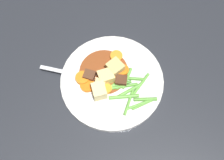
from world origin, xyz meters
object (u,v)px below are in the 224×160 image
object	(u,v)px
carrot_slice_1	(87,85)
meat_chunk_1	(121,81)
dinner_plate	(112,81)
fork	(76,74)
carrot_slice_5	(107,89)
potato_chunk_2	(115,68)
carrot_slice_3	(116,56)
carrot_slice_4	(82,78)
carrot_slice_0	(114,76)
potato_chunk_3	(100,85)
potato_chunk_1	(99,91)
meat_chunk_0	(89,76)
potato_chunk_0	(106,77)
carrot_slice_2	(123,70)

from	to	relation	value
carrot_slice_1	meat_chunk_1	xyz separation A→B (m)	(-0.05, -0.07, 0.00)
dinner_plate	fork	distance (m)	0.09
carrot_slice_5	potato_chunk_2	distance (m)	0.06
dinner_plate	fork	bearing A→B (deg)	38.20
carrot_slice_5	fork	world-z (taller)	carrot_slice_5
carrot_slice_3	carrot_slice_4	bearing A→B (deg)	83.31
carrot_slice_0	dinner_plate	bearing A→B (deg)	103.07
carrot_slice_0	potato_chunk_3	size ratio (longest dim) A/B	1.06
carrot_slice_5	potato_chunk_3	size ratio (longest dim) A/B	0.98
potato_chunk_2	potato_chunk_1	bearing A→B (deg)	105.42
carrot_slice_3	potato_chunk_3	xyz separation A→B (m)	(-0.03, 0.09, 0.01)
potato_chunk_1	potato_chunk_3	distance (m)	0.02
meat_chunk_0	fork	distance (m)	0.04
carrot_slice_1	carrot_slice_4	xyz separation A→B (m)	(0.02, -0.00, 0.00)
carrot_slice_0	carrot_slice_4	world-z (taller)	same
carrot_slice_5	meat_chunk_0	distance (m)	0.05
potato_chunk_0	potato_chunk_2	xyz separation A→B (m)	(0.00, -0.03, 0.00)
carrot_slice_1	meat_chunk_0	world-z (taller)	meat_chunk_0
potato_chunk_0	carrot_slice_2	bearing A→B (deg)	-101.80
fork	meat_chunk_1	bearing A→B (deg)	-142.65
carrot_slice_3	carrot_slice_2	bearing A→B (deg)	160.09
potato_chunk_0	meat_chunk_0	xyz separation A→B (m)	(0.03, 0.03, -0.01)
carrot_slice_4	meat_chunk_1	world-z (taller)	meat_chunk_1
potato_chunk_0	potato_chunk_3	xyz separation A→B (m)	(-0.01, 0.02, -0.00)
carrot_slice_0	potato_chunk_2	distance (m)	0.02
dinner_plate	potato_chunk_0	world-z (taller)	potato_chunk_0
potato_chunk_2	carrot_slice_0	bearing A→B (deg)	131.04
carrot_slice_2	carrot_slice_3	bearing A→B (deg)	-19.91
potato_chunk_3	potato_chunk_1	bearing A→B (deg)	130.55
potato_chunk_3	carrot_slice_0	bearing A→B (deg)	-94.88
carrot_slice_1	carrot_slice_4	world-z (taller)	carrot_slice_4
carrot_slice_1	carrot_slice_3	bearing A→B (deg)	-84.68
dinner_plate	carrot_slice_2	bearing A→B (deg)	-87.69
carrot_slice_5	potato_chunk_1	size ratio (longest dim) A/B	0.72
dinner_plate	potato_chunk_1	bearing A→B (deg)	96.44
potato_chunk_0	meat_chunk_1	distance (m)	0.04
potato_chunk_0	potato_chunk_2	world-z (taller)	potato_chunk_2
potato_chunk_1	fork	bearing A→B (deg)	7.56
carrot_slice_2	potato_chunk_1	distance (m)	0.09
carrot_slice_3	meat_chunk_0	world-z (taller)	meat_chunk_0
dinner_plate	meat_chunk_1	bearing A→B (deg)	-146.04
meat_chunk_0	carrot_slice_4	bearing A→B (deg)	64.37
carrot_slice_3	potato_chunk_3	world-z (taller)	potato_chunk_3
carrot_slice_1	meat_chunk_0	distance (m)	0.02
carrot_slice_1	fork	bearing A→B (deg)	2.70
carrot_slice_0	carrot_slice_4	xyz separation A→B (m)	(0.05, 0.06, -0.00)
dinner_plate	carrot_slice_1	distance (m)	0.06
potato_chunk_2	meat_chunk_0	world-z (taller)	potato_chunk_2
carrot_slice_5	potato_chunk_2	xyz separation A→B (m)	(0.02, -0.05, 0.01)
carrot_slice_1	potato_chunk_2	world-z (taller)	potato_chunk_2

